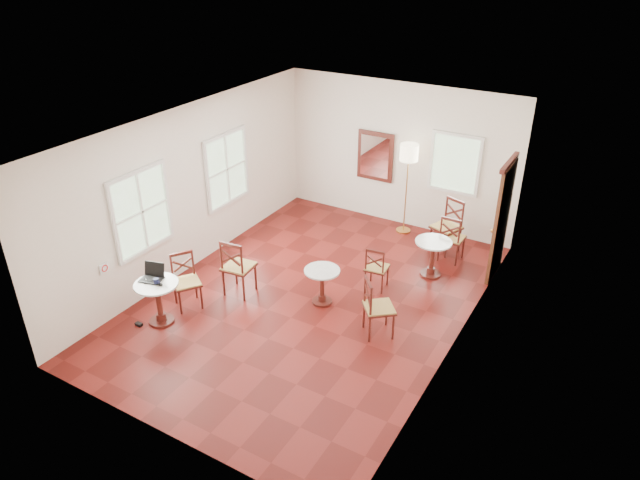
# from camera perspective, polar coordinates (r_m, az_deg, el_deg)

# --- Properties ---
(ground) EXTENTS (7.00, 7.00, 0.00)m
(ground) POSITION_cam_1_polar(r_m,az_deg,el_deg) (9.94, -0.87, -5.80)
(ground) COLOR #611410
(ground) RESTS_ON ground
(room_shell) EXTENTS (5.02, 7.02, 3.01)m
(room_shell) POSITION_cam_1_polar(r_m,az_deg,el_deg) (9.27, -0.41, 4.88)
(room_shell) COLOR white
(room_shell) RESTS_ON ground
(cafe_table_near) EXTENTS (0.69, 0.69, 0.73)m
(cafe_table_near) POSITION_cam_1_polar(r_m,az_deg,el_deg) (9.49, -15.66, -5.55)
(cafe_table_near) COLOR #4E1A13
(cafe_table_near) RESTS_ON ground
(cafe_table_mid) EXTENTS (0.60, 0.60, 0.63)m
(cafe_table_mid) POSITION_cam_1_polar(r_m,az_deg,el_deg) (9.64, 0.20, -4.20)
(cafe_table_mid) COLOR #4E1A13
(cafe_table_mid) RESTS_ON ground
(cafe_table_back) EXTENTS (0.66, 0.66, 0.69)m
(cafe_table_back) POSITION_cam_1_polar(r_m,az_deg,el_deg) (10.58, 11.02, -1.38)
(cafe_table_back) COLOR #4E1A13
(cafe_table_back) RESTS_ON ground
(chair_near_a) EXTENTS (0.53, 0.53, 1.06)m
(chair_near_a) POSITION_cam_1_polar(r_m,az_deg,el_deg) (9.91, -8.11, -2.63)
(chair_near_a) COLOR #4E1A13
(chair_near_a) RESTS_ON ground
(chair_near_b) EXTENTS (0.60, 0.60, 0.94)m
(chair_near_b) POSITION_cam_1_polar(r_m,az_deg,el_deg) (9.78, -13.06, -3.98)
(chair_near_b) COLOR #4E1A13
(chair_near_b) RESTS_ON ground
(chair_mid_a) EXTENTS (0.42, 0.42, 0.82)m
(chair_mid_a) POSITION_cam_1_polar(r_m,az_deg,el_deg) (10.06, 5.60, -2.75)
(chair_mid_a) COLOR #4E1A13
(chair_mid_a) RESTS_ON ground
(chair_mid_b) EXTENTS (0.63, 0.63, 0.98)m
(chair_mid_b) POSITION_cam_1_polar(r_m,az_deg,el_deg) (8.91, 5.68, -6.63)
(chair_mid_b) COLOR #4E1A13
(chair_mid_b) RESTS_ON ground
(chair_back_a) EXTENTS (0.45, 0.45, 0.94)m
(chair_back_a) POSITION_cam_1_polar(r_m,az_deg,el_deg) (11.12, 12.86, 0.19)
(chair_back_a) COLOR #4E1A13
(chair_back_a) RESTS_ON ground
(chair_back_b) EXTENTS (0.62, 0.62, 1.05)m
(chair_back_b) POSITION_cam_1_polar(r_m,az_deg,el_deg) (11.43, 12.44, 1.33)
(chair_back_b) COLOR #4E1A13
(chair_back_b) RESTS_ON ground
(floor_lamp) EXTENTS (0.37, 0.37, 1.89)m
(floor_lamp) POSITION_cam_1_polar(r_m,az_deg,el_deg) (11.62, 8.74, 7.94)
(floor_lamp) COLOR #BF8C3F
(floor_lamp) RESTS_ON ground
(laptop) EXTENTS (0.40, 0.36, 0.24)m
(laptop) POSITION_cam_1_polar(r_m,az_deg,el_deg) (9.45, -16.17, -3.33)
(laptop) COLOR black
(laptop) RESTS_ON cafe_table_near
(mouse) EXTENTS (0.09, 0.06, 0.03)m
(mouse) POSITION_cam_1_polar(r_m,az_deg,el_deg) (9.26, -15.48, -4.25)
(mouse) COLOR black
(mouse) RESTS_ON cafe_table_near
(navy_mug) EXTENTS (0.12, 0.08, 0.10)m
(navy_mug) POSITION_cam_1_polar(r_m,az_deg,el_deg) (9.30, -15.83, -3.94)
(navy_mug) COLOR black
(navy_mug) RESTS_ON cafe_table_near
(water_glass) EXTENTS (0.05, 0.05, 0.09)m
(water_glass) POSITION_cam_1_polar(r_m,az_deg,el_deg) (9.35, -16.83, -3.96)
(water_glass) COLOR white
(water_glass) RESTS_ON cafe_table_near
(power_adapter) EXTENTS (0.11, 0.07, 0.05)m
(power_adapter) POSITION_cam_1_polar(r_m,az_deg,el_deg) (9.74, -17.43, -7.93)
(power_adapter) COLOR black
(power_adapter) RESTS_ON ground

